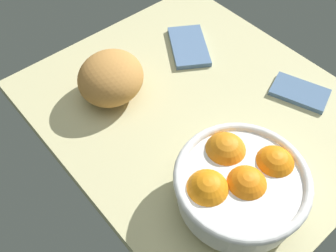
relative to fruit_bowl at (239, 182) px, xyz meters
The scene contains 5 objects.
ground_plane 23.61cm from the fruit_bowl, 152.79° to the left, with size 70.03×59.72×3.00cm, color #C6BF8C.
fruit_bowl is the anchor object (origin of this frame).
bread_loaf 35.10cm from the fruit_bowl, behind, with size 14.81×13.68×9.67cm, color #BD803E.
napkin_folded 31.07cm from the fruit_bowl, 105.69° to the left, with size 12.00×7.15×1.09cm, color slate.
napkin_spare 41.62cm from the fruit_bowl, 148.92° to the left, with size 14.51×8.32×1.20cm, color #527099.
Camera 1 is at (36.55, -40.08, 61.86)cm, focal length 40.87 mm.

